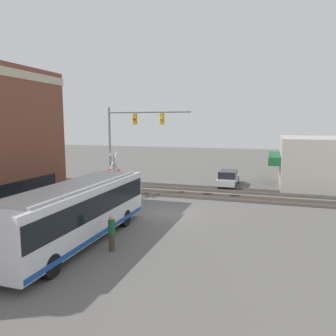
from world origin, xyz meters
TOP-DOWN VIEW (x-y plane):
  - ground_plane at (0.00, 0.00)m, footprint 120.00×120.00m
  - shop_building at (14.26, -12.04)m, footprint 9.91×10.38m
  - city_bus at (-6.78, 2.80)m, footprint 11.02×2.59m
  - traffic_signal_gantry at (3.83, 4.55)m, footprint 0.42×7.10m
  - crossing_signal at (3.05, 5.68)m, footprint 1.41×1.18m
  - rail_track_near at (6.00, 0.00)m, footprint 2.60×60.00m
  - rail_track_far at (9.20, 0.00)m, footprint 2.60×60.00m
  - parked_car_silver at (11.52, -2.60)m, footprint 4.71×1.82m
  - pedestrian_near_bus at (-7.18, 0.65)m, footprint 0.34×0.34m
  - pedestrian_at_crossing at (3.82, 4.60)m, footprint 0.34×0.34m

SIDE VIEW (x-z plane):
  - ground_plane at x=0.00m, z-range 0.00..0.00m
  - rail_track_near at x=6.00m, z-range -0.05..0.10m
  - rail_track_far at x=9.20m, z-range -0.05..0.10m
  - parked_car_silver at x=11.52m, z-range -0.05..1.46m
  - pedestrian_near_bus at x=-7.18m, z-range 0.02..1.78m
  - pedestrian_at_crossing at x=3.82m, z-range 0.03..1.87m
  - city_bus at x=-6.78m, z-range 0.16..3.29m
  - crossing_signal at x=3.05m, z-range 0.39..4.20m
  - shop_building at x=14.26m, z-range 0.00..4.80m
  - traffic_signal_gantry at x=3.83m, z-range 1.64..9.10m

